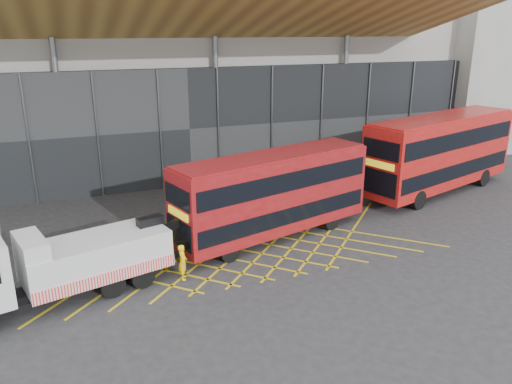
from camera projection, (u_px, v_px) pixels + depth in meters
name	position (u px, v px, depth m)	size (l,w,h in m)	color
ground_plane	(210.00, 255.00, 24.28)	(120.00, 120.00, 0.00)	#262729
road_markings	(241.00, 250.00, 24.83)	(19.96, 7.16, 0.01)	gold
construction_building	(163.00, 49.00, 38.41)	(55.00, 23.97, 18.00)	gray
east_building	(490.00, 34.00, 46.35)	(15.00, 12.00, 20.00)	gray
recovery_truck	(54.00, 264.00, 19.67)	(10.25, 4.59, 3.58)	black
bus_towed	(273.00, 192.00, 25.63)	(11.25, 5.37, 4.47)	maroon
bus_second	(440.00, 150.00, 32.84)	(12.83, 6.43, 5.11)	#9E0F0C
worker	(183.00, 262.00, 21.72)	(0.59, 0.39, 1.62)	yellow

